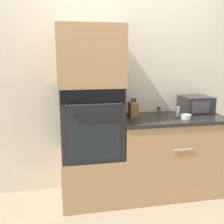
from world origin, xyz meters
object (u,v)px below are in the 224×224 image
at_px(wall_oven, 91,121).
at_px(condiment_jar_mid, 178,112).
at_px(microwave, 196,105).
at_px(knife_block, 133,109).
at_px(condiment_jar_near, 159,110).
at_px(bowl, 186,117).

distance_m(wall_oven, condiment_jar_mid, 0.99).
distance_m(wall_oven, microwave, 1.30).
bearing_deg(knife_block, condiment_jar_mid, -14.84).
relative_size(knife_block, condiment_jar_near, 2.75).
relative_size(wall_oven, condiment_jar_near, 9.99).
xyz_separation_m(wall_oven, bowl, (1.03, -0.12, 0.03)).
relative_size(wall_oven, knife_block, 3.63).
distance_m(microwave, condiment_jar_mid, 0.34).
height_order(wall_oven, condiment_jar_near, wall_oven).
xyz_separation_m(knife_block, condiment_jar_near, (0.34, 0.08, -0.05)).
xyz_separation_m(microwave, bowl, (-0.25, -0.26, -0.08)).
bearing_deg(condiment_jar_mid, bowl, -65.98).
relative_size(microwave, bowl, 2.95).
xyz_separation_m(microwave, condiment_jar_near, (-0.44, 0.06, -0.07)).
bearing_deg(bowl, knife_block, 156.03).
relative_size(bowl, condiment_jar_mid, 1.02).
bearing_deg(wall_oven, bowl, -6.66).
bearing_deg(condiment_jar_near, knife_block, -166.29).
distance_m(condiment_jar_near, condiment_jar_mid, 0.25).
bearing_deg(knife_block, wall_oven, -167.07).
bearing_deg(bowl, wall_oven, 173.34).
bearing_deg(condiment_jar_mid, condiment_jar_near, 124.14).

